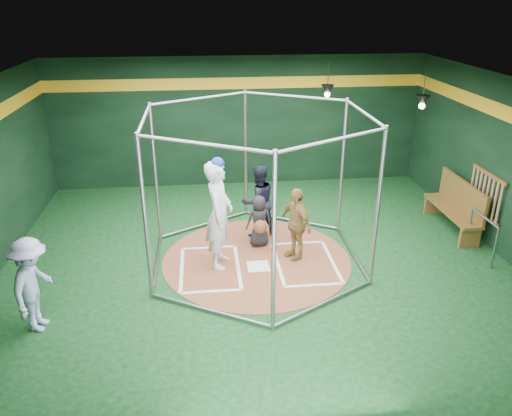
{
  "coord_description": "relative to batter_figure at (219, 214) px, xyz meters",
  "views": [
    {
      "loc": [
        -0.99,
        -8.82,
        4.97
      ],
      "look_at": [
        0.0,
        0.1,
        1.1
      ],
      "focal_mm": 35.0,
      "sensor_mm": 36.0,
      "label": 1
    }
  ],
  "objects": [
    {
      "name": "pendant_lamp_far",
      "position": [
        4.73,
        2.11,
        1.64
      ],
      "size": [
        0.34,
        0.34,
        0.9
      ],
      "color": "black",
      "rests_on": "room_shell"
    },
    {
      "name": "clay_disc",
      "position": [
        0.73,
        0.11,
        -1.1
      ],
      "size": [
        3.8,
        3.8,
        0.01
      ],
      "primitive_type": "cylinder",
      "color": "brown",
      "rests_on": "ground"
    },
    {
      "name": "pendant_lamp_near",
      "position": [
        2.93,
        3.71,
        1.64
      ],
      "size": [
        0.34,
        0.34,
        0.9
      ],
      "color": "black",
      "rests_on": "room_shell"
    },
    {
      "name": "room_shell",
      "position": [
        0.73,
        0.11,
        0.65
      ],
      "size": [
        10.1,
        9.1,
        3.53
      ],
      "color": "#0B3312",
      "rests_on": "ground"
    },
    {
      "name": "bat_rack",
      "position": [
        5.66,
        0.51,
        -0.06
      ],
      "size": [
        0.07,
        1.25,
        0.98
      ],
      "color": "brown",
      "rests_on": "room_shell"
    },
    {
      "name": "dugout_bench",
      "position": [
        5.37,
        1.05,
        -0.51
      ],
      "size": [
        0.46,
        1.99,
        1.16
      ],
      "color": "brown",
      "rests_on": "ground"
    },
    {
      "name": "batter_box_left",
      "position": [
        -0.22,
        -0.14,
        -1.09
      ],
      "size": [
        1.17,
        1.77,
        0.01
      ],
      "color": "white",
      "rests_on": "clay_disc"
    },
    {
      "name": "steel_railing",
      "position": [
        5.28,
        -0.24,
        -0.52
      ],
      "size": [
        0.05,
        1.03,
        0.88
      ],
      "color": "gray",
      "rests_on": "ground"
    },
    {
      "name": "bystander_blue",
      "position": [
        -2.98,
        -1.71,
        -0.31
      ],
      "size": [
        0.72,
        1.1,
        1.59
      ],
      "primitive_type": "imported",
      "rotation": [
        0.0,
        0.0,
        1.44
      ],
      "color": "#A2B1D7",
      "rests_on": "ground"
    },
    {
      "name": "batter_box_right",
      "position": [
        1.68,
        -0.14,
        -1.09
      ],
      "size": [
        1.17,
        1.77,
        0.01
      ],
      "color": "white",
      "rests_on": "clay_disc"
    },
    {
      "name": "umpire",
      "position": [
        0.89,
        1.2,
        -0.28
      ],
      "size": [
        0.96,
        0.86,
        1.63
      ],
      "primitive_type": "imported",
      "rotation": [
        0.0,
        0.0,
        3.51
      ],
      "color": "black",
      "rests_on": "clay_disc"
    },
    {
      "name": "visitor_leopard",
      "position": [
        1.52,
        0.13,
        -0.35
      ],
      "size": [
        0.72,
        0.95,
        1.49
      ],
      "primitive_type": "imported",
      "rotation": [
        0.0,
        0.0,
        -1.1
      ],
      "color": "tan",
      "rests_on": "clay_disc"
    },
    {
      "name": "batter_figure",
      "position": [
        0.0,
        0.0,
        0.0
      ],
      "size": [
        0.66,
        0.87,
        2.22
      ],
      "color": "silver",
      "rests_on": "clay_disc"
    },
    {
      "name": "home_plate",
      "position": [
        0.73,
        -0.19,
        -1.09
      ],
      "size": [
        0.43,
        0.43,
        0.01
      ],
      "primitive_type": "cube",
      "color": "white",
      "rests_on": "clay_disc"
    },
    {
      "name": "catcher_figure",
      "position": [
        0.86,
        0.72,
        -0.54
      ],
      "size": [
        0.59,
        0.61,
        1.12
      ],
      "color": "black",
      "rests_on": "clay_disc"
    },
    {
      "name": "batting_cage",
      "position": [
        0.73,
        0.11,
        0.39
      ],
      "size": [
        4.05,
        4.67,
        3.0
      ],
      "color": "gray",
      "rests_on": "ground"
    }
  ]
}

